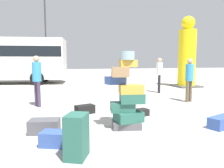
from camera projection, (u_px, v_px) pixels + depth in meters
name	position (u px, v px, depth m)	size (l,w,h in m)	color
ground_plane	(146.00, 134.00, 4.62)	(80.00, 80.00, 0.00)	#ADA89E
suitcase_tower	(127.00, 98.00, 4.96)	(0.90, 0.62, 1.80)	#4C4C51
suitcase_black_white_trunk	(137.00, 113.00, 6.11)	(0.70, 0.29, 0.20)	black
suitcase_teal_foreground_far	(77.00, 136.00, 3.45)	(0.31, 0.43, 0.73)	#26594C
suitcase_black_left_side	(85.00, 109.00, 6.43)	(0.56, 0.32, 0.26)	black
suitcase_navy_foreground_near	(61.00, 139.00, 3.96)	(0.74, 0.34, 0.27)	#334F99
suitcase_charcoal_right_side	(44.00, 126.00, 4.69)	(0.64, 0.41, 0.30)	#4C4C51
suitcase_navy_behind_tower	(222.00, 122.00, 5.06)	(0.75, 0.32, 0.27)	#334F99
person_bearded_onlooker	(159.00, 72.00, 10.61)	(0.30, 0.32, 1.74)	black
person_tourist_with_camera	(37.00, 76.00, 7.33)	(0.30, 0.32, 1.77)	#3F334C
person_passerby_in_red	(189.00, 76.00, 8.19)	(0.32, 0.30, 1.69)	brown
yellow_dummy_statue	(187.00, 56.00, 13.04)	(1.46, 1.46, 4.29)	yellow
lamp_post	(45.00, 26.00, 16.62)	(0.36, 0.36, 6.74)	#333338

